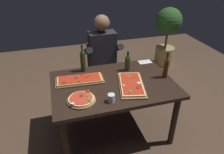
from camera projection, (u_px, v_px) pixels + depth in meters
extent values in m
plane|color=#4C3828|center=(113.00, 130.00, 2.76)|extent=(6.40, 6.40, 0.00)
cube|color=black|center=(113.00, 84.00, 2.39)|extent=(1.40, 0.96, 0.04)
cylinder|color=black|center=(66.00, 144.00, 2.10)|extent=(0.07, 0.07, 0.70)
cylinder|color=black|center=(174.00, 121.00, 2.40)|extent=(0.07, 0.07, 0.70)
cylinder|color=black|center=(60.00, 99.00, 2.76)|extent=(0.07, 0.07, 0.70)
cylinder|color=black|center=(146.00, 85.00, 3.06)|extent=(0.07, 0.07, 0.70)
cube|color=brown|center=(80.00, 81.00, 2.41)|extent=(0.57, 0.27, 0.02)
cube|color=tan|center=(80.00, 79.00, 2.40)|extent=(0.53, 0.24, 0.02)
cube|color=#B72D19|center=(80.00, 78.00, 2.39)|extent=(0.48, 0.21, 0.01)
cylinder|color=brown|center=(89.00, 76.00, 2.44)|extent=(0.03, 0.03, 0.01)
cylinder|color=brown|center=(86.00, 77.00, 2.40)|extent=(0.03, 0.03, 0.01)
cylinder|color=maroon|center=(82.00, 75.00, 2.46)|extent=(0.03, 0.03, 0.01)
cylinder|color=brown|center=(76.00, 78.00, 2.39)|extent=(0.04, 0.04, 0.01)
cylinder|color=brown|center=(64.00, 82.00, 2.31)|extent=(0.04, 0.04, 0.01)
cylinder|color=brown|center=(79.00, 81.00, 2.33)|extent=(0.03, 0.03, 0.00)
cube|color=olive|center=(131.00, 85.00, 2.32)|extent=(0.39, 0.58, 0.02)
cube|color=#E5C184|center=(131.00, 84.00, 2.31)|extent=(0.35, 0.53, 0.02)
cube|color=#B72D19|center=(131.00, 83.00, 2.31)|extent=(0.31, 0.49, 0.01)
cylinder|color=#4C7F2D|center=(128.00, 76.00, 2.42)|extent=(0.04, 0.04, 0.01)
cylinder|color=#4C7F2D|center=(130.00, 91.00, 2.16)|extent=(0.04, 0.04, 0.01)
cylinder|color=beige|center=(124.00, 85.00, 2.25)|extent=(0.02, 0.02, 0.01)
cylinder|color=brown|center=(138.00, 87.00, 2.22)|extent=(0.04, 0.04, 0.01)
cylinder|color=#4C7F2D|center=(132.00, 82.00, 2.31)|extent=(0.02, 0.02, 0.00)
cylinder|color=beige|center=(139.00, 83.00, 2.30)|extent=(0.04, 0.04, 0.01)
cylinder|color=maroon|center=(134.00, 77.00, 2.41)|extent=(0.02, 0.02, 0.00)
cylinder|color=brown|center=(139.00, 86.00, 2.24)|extent=(0.04, 0.04, 0.01)
cylinder|color=olive|center=(81.00, 100.00, 2.08)|extent=(0.29, 0.29, 0.02)
cylinder|color=#E5C184|center=(81.00, 99.00, 2.07)|extent=(0.26, 0.26, 0.02)
cylinder|color=red|center=(81.00, 98.00, 2.06)|extent=(0.23, 0.23, 0.01)
cylinder|color=brown|center=(88.00, 91.00, 2.16)|extent=(0.04, 0.04, 0.01)
cylinder|color=#4C7F2D|center=(88.00, 95.00, 2.09)|extent=(0.03, 0.03, 0.00)
cylinder|color=beige|center=(73.00, 103.00, 1.98)|extent=(0.03, 0.03, 0.01)
cylinder|color=#4C7F2D|center=(89.00, 98.00, 2.05)|extent=(0.04, 0.04, 0.00)
cylinder|color=#4C7F2D|center=(90.00, 101.00, 2.01)|extent=(0.03, 0.03, 0.01)
cylinder|color=brown|center=(81.00, 95.00, 2.09)|extent=(0.04, 0.04, 0.01)
cylinder|color=#47230F|center=(166.00, 68.00, 2.44)|extent=(0.06, 0.06, 0.23)
cylinder|color=#47230F|center=(168.00, 57.00, 2.36)|extent=(0.03, 0.03, 0.07)
cylinder|color=black|center=(168.00, 53.00, 2.34)|extent=(0.03, 0.03, 0.01)
cylinder|color=#233819|center=(128.00, 64.00, 2.60)|extent=(0.07, 0.07, 0.18)
cylinder|color=#233819|center=(128.00, 55.00, 2.54)|extent=(0.03, 0.03, 0.06)
cylinder|color=black|center=(128.00, 52.00, 2.52)|extent=(0.03, 0.03, 0.01)
cylinder|color=#233819|center=(83.00, 62.00, 2.57)|extent=(0.07, 0.07, 0.26)
cylinder|color=#233819|center=(82.00, 49.00, 2.49)|extent=(0.02, 0.02, 0.08)
cylinder|color=black|center=(82.00, 46.00, 2.46)|extent=(0.03, 0.03, 0.01)
cylinder|color=silver|center=(111.00, 98.00, 2.06)|extent=(0.07, 0.07, 0.09)
cube|color=white|center=(145.00, 62.00, 2.84)|extent=(0.18, 0.11, 0.01)
cube|color=silver|center=(145.00, 62.00, 2.82)|extent=(0.17, 0.01, 0.00)
cube|color=silver|center=(144.00, 61.00, 2.85)|extent=(0.17, 0.02, 0.00)
cube|color=#3D2B1E|center=(103.00, 74.00, 3.20)|extent=(0.44, 0.44, 0.04)
cube|color=#3D2B1E|center=(100.00, 55.00, 3.25)|extent=(0.40, 0.04, 0.42)
cylinder|color=#3D2B1E|center=(94.00, 94.00, 3.11)|extent=(0.04, 0.04, 0.41)
cylinder|color=#3D2B1E|center=(118.00, 90.00, 3.20)|extent=(0.04, 0.04, 0.41)
cylinder|color=#3D2B1E|center=(89.00, 82.00, 3.43)|extent=(0.04, 0.04, 0.41)
cylinder|color=#3D2B1E|center=(111.00, 78.00, 3.52)|extent=(0.04, 0.04, 0.41)
cylinder|color=#23232D|center=(100.00, 92.00, 3.13)|extent=(0.11, 0.11, 0.45)
cylinder|color=#23232D|center=(112.00, 90.00, 3.18)|extent=(0.11, 0.11, 0.45)
cube|color=#23232D|center=(105.00, 72.00, 3.08)|extent=(0.34, 0.40, 0.12)
cube|color=#232328|center=(102.00, 50.00, 3.00)|extent=(0.38, 0.22, 0.52)
sphere|color=brown|center=(102.00, 23.00, 2.80)|extent=(0.22, 0.22, 0.22)
cylinder|color=#232328|center=(88.00, 51.00, 2.89)|extent=(0.09, 0.31, 0.21)
cylinder|color=#232328|center=(118.00, 48.00, 3.00)|extent=(0.09, 0.31, 0.21)
cylinder|color=tan|center=(164.00, 56.00, 4.35)|extent=(0.39, 0.39, 0.38)
cylinder|color=brown|center=(166.00, 39.00, 4.17)|extent=(0.04, 0.04, 0.34)
sphere|color=#285623|center=(169.00, 21.00, 3.98)|extent=(0.51, 0.51, 0.51)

